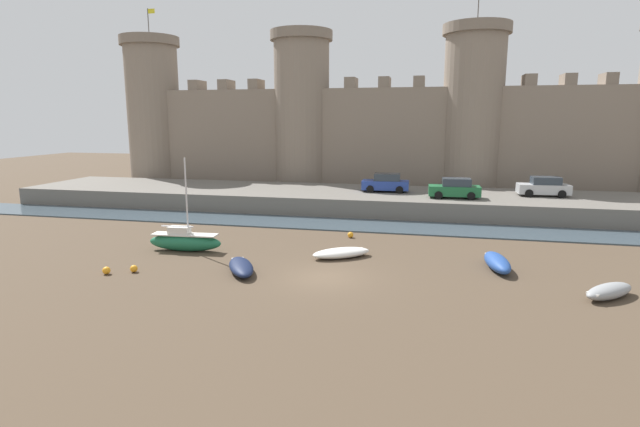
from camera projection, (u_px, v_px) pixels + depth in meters
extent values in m
plane|color=#4C3D2D|center=(325.00, 278.00, 25.37)|extent=(160.00, 160.00, 0.00)
cube|color=#3D4C56|center=(360.00, 225.00, 37.64)|extent=(80.00, 4.50, 0.10)
cube|color=#666059|center=(372.00, 201.00, 44.45)|extent=(64.98, 10.00, 1.57)
cube|color=gray|center=(383.00, 142.00, 52.34)|extent=(52.98, 2.80, 11.05)
cylinder|color=gray|center=(154.00, 118.00, 57.60)|extent=(5.85, 5.85, 16.01)
cylinder|color=#796B5D|center=(149.00, 41.00, 56.00)|extent=(6.55, 6.55, 1.00)
cylinder|color=#4C4742|center=(148.00, 23.00, 55.63)|extent=(0.10, 0.10, 3.00)
cube|color=yellow|center=(151.00, 11.00, 55.31)|extent=(0.80, 0.04, 0.50)
cylinder|color=gray|center=(302.00, 118.00, 53.78)|extent=(5.85, 5.85, 16.01)
cylinder|color=#796B5D|center=(301.00, 36.00, 52.19)|extent=(6.55, 6.55, 1.00)
cylinder|color=gray|center=(472.00, 118.00, 49.97)|extent=(5.85, 5.85, 16.01)
cylinder|color=#796B5D|center=(477.00, 29.00, 48.37)|extent=(6.55, 6.55, 1.00)
cylinder|color=#4C4742|center=(478.00, 7.00, 48.00)|extent=(0.10, 0.10, 3.00)
cube|color=gray|center=(197.00, 86.00, 55.71)|extent=(1.10, 2.52, 1.10)
cube|color=gray|center=(226.00, 85.00, 54.96)|extent=(1.10, 2.52, 1.10)
cube|color=gray|center=(256.00, 85.00, 54.21)|extent=(1.10, 2.52, 1.10)
cube|color=gray|center=(351.00, 83.00, 51.95)|extent=(1.10, 2.52, 1.10)
cube|color=gray|center=(385.00, 83.00, 51.20)|extent=(1.10, 2.52, 1.10)
cube|color=gray|center=(419.00, 82.00, 50.45)|extent=(1.10, 2.52, 1.10)
cube|color=gray|center=(529.00, 80.00, 48.19)|extent=(1.10, 2.52, 1.10)
cube|color=gray|center=(568.00, 80.00, 47.44)|extent=(1.10, 2.52, 1.10)
cube|color=gray|center=(608.00, 79.00, 46.69)|extent=(1.10, 2.52, 1.10)
ellipsoid|color=silver|center=(341.00, 253.00, 29.00)|extent=(3.66, 3.01, 0.57)
ellipsoid|color=white|center=(341.00, 252.00, 28.99)|extent=(2.98, 2.42, 0.31)
cube|color=beige|center=(337.00, 252.00, 28.89)|extent=(0.78, 1.06, 0.06)
cube|color=beige|center=(363.00, 249.00, 29.45)|extent=(0.63, 0.77, 0.08)
ellipsoid|color=#1E6B47|center=(185.00, 242.00, 30.44)|extent=(4.62, 1.35, 1.07)
cube|color=silver|center=(185.00, 234.00, 30.35)|extent=(4.06, 1.16, 0.08)
cube|color=silver|center=(179.00, 230.00, 30.35)|extent=(1.32, 0.77, 0.44)
cylinder|color=silver|center=(186.00, 196.00, 29.87)|extent=(0.10, 0.10, 4.64)
cylinder|color=silver|center=(177.00, 226.00, 30.32)|extent=(2.05, 0.21, 0.08)
ellipsoid|color=#234793|center=(497.00, 262.00, 26.72)|extent=(1.56, 3.64, 0.78)
ellipsoid|color=blue|center=(497.00, 261.00, 26.71)|extent=(1.24, 2.98, 0.43)
cube|color=beige|center=(499.00, 262.00, 26.44)|extent=(0.94, 0.33, 0.06)
cube|color=beige|center=(491.00, 254.00, 28.05)|extent=(0.63, 0.36, 0.08)
ellipsoid|color=#141E3D|center=(241.00, 267.00, 26.16)|extent=(2.70, 3.56, 0.63)
ellipsoid|color=navy|center=(241.00, 266.00, 26.15)|extent=(2.18, 2.90, 0.34)
cube|color=beige|center=(242.00, 266.00, 25.90)|extent=(0.98, 0.67, 0.06)
cube|color=beige|center=(238.00, 259.00, 27.40)|extent=(0.71, 0.56, 0.08)
ellipsoid|color=gray|center=(609.00, 291.00, 22.43)|extent=(2.91, 2.75, 0.66)
ellipsoid|color=silver|center=(609.00, 290.00, 22.42)|extent=(2.36, 2.23, 0.36)
cube|color=beige|center=(612.00, 288.00, 22.52)|extent=(0.72, 0.77, 0.06)
cube|color=beige|center=(593.00, 294.00, 21.85)|extent=(0.58, 0.60, 0.08)
sphere|color=orange|center=(106.00, 271.00, 25.91)|extent=(0.40, 0.40, 0.40)
sphere|color=orange|center=(350.00, 235.00, 33.88)|extent=(0.40, 0.40, 0.40)
sphere|color=orange|center=(134.00, 269.00, 26.26)|extent=(0.38, 0.38, 0.38)
cube|color=#263F99|center=(385.00, 185.00, 44.26)|extent=(4.16, 1.84, 0.80)
cube|color=#2D3842|center=(387.00, 177.00, 44.10)|extent=(2.31, 1.57, 0.64)
cylinder|color=black|center=(370.00, 189.00, 43.72)|extent=(0.65, 0.20, 0.64)
cylinder|color=black|center=(372.00, 187.00, 45.37)|extent=(0.65, 0.20, 0.64)
cylinder|color=black|center=(399.00, 190.00, 43.26)|extent=(0.65, 0.20, 0.64)
cylinder|color=black|center=(400.00, 187.00, 44.90)|extent=(0.65, 0.20, 0.64)
cube|color=#B2B5B7|center=(543.00, 189.00, 41.80)|extent=(4.16, 1.84, 0.80)
cube|color=#2D3842|center=(546.00, 181.00, 41.64)|extent=(2.31, 1.57, 0.64)
cylinder|color=black|center=(529.00, 193.00, 41.26)|extent=(0.65, 0.20, 0.64)
cylinder|color=black|center=(525.00, 190.00, 42.91)|extent=(0.65, 0.20, 0.64)
cylinder|color=black|center=(562.00, 194.00, 40.80)|extent=(0.65, 0.20, 0.64)
cylinder|color=black|center=(556.00, 191.00, 42.44)|extent=(0.65, 0.20, 0.64)
cube|color=#1E6638|center=(454.00, 191.00, 40.77)|extent=(4.16, 1.84, 0.80)
cube|color=#2D3842|center=(456.00, 182.00, 40.61)|extent=(2.31, 1.57, 0.64)
cylinder|color=black|center=(439.00, 195.00, 40.23)|extent=(0.65, 0.20, 0.64)
cylinder|color=black|center=(438.00, 192.00, 41.87)|extent=(0.65, 0.20, 0.64)
cylinder|color=black|center=(471.00, 196.00, 39.77)|extent=(0.65, 0.20, 0.64)
cylinder|color=black|center=(469.00, 193.00, 41.41)|extent=(0.65, 0.20, 0.64)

